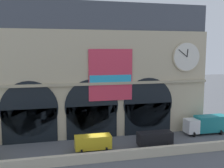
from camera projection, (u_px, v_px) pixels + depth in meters
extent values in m
plane|color=#54565B|center=(98.00, 149.00, 38.21)|extent=(200.00, 200.00, 0.00)
cube|color=beige|center=(103.00, 157.00, 33.93)|extent=(90.00, 0.70, 1.28)
cube|color=#BCAD8C|center=(89.00, 83.00, 44.64)|extent=(40.63, 5.67, 17.53)
cube|color=#424751|center=(88.00, 17.00, 43.51)|extent=(40.63, 5.07, 4.53)
cube|color=black|center=(30.00, 126.00, 40.43)|extent=(8.27, 0.20, 5.37)
cylinder|color=black|center=(29.00, 109.00, 40.08)|extent=(8.71, 0.20, 8.71)
cube|color=black|center=(92.00, 122.00, 42.64)|extent=(8.27, 0.20, 5.37)
cylinder|color=black|center=(92.00, 106.00, 42.29)|extent=(8.71, 0.20, 8.71)
cube|color=black|center=(148.00, 119.00, 44.85)|extent=(8.27, 0.20, 5.37)
cylinder|color=black|center=(148.00, 103.00, 44.51)|extent=(8.71, 0.20, 8.71)
cylinder|color=#BCAD8C|center=(187.00, 57.00, 44.96)|extent=(5.15, 0.25, 5.15)
cylinder|color=silver|center=(187.00, 57.00, 44.84)|extent=(4.77, 0.06, 4.77)
cube|color=black|center=(188.00, 53.00, 44.72)|extent=(0.27, 0.04, 1.32)
cube|color=black|center=(183.00, 53.00, 44.50)|extent=(1.69, 0.04, 1.31)
cube|color=#D8334C|center=(111.00, 75.00, 42.25)|extent=(7.21, 0.12, 8.33)
cube|color=#26A5D8|center=(111.00, 79.00, 42.25)|extent=(6.92, 0.04, 1.32)
cube|color=tan|center=(92.00, 84.00, 41.73)|extent=(40.63, 0.50, 0.44)
cube|color=gold|center=(93.00, 142.00, 37.57)|extent=(5.20, 2.00, 1.86)
cylinder|color=black|center=(82.00, 152.00, 36.41)|extent=(0.28, 0.68, 0.68)
cylinder|color=black|center=(80.00, 147.00, 38.15)|extent=(0.28, 0.68, 0.68)
cylinder|color=black|center=(106.00, 149.00, 37.22)|extent=(0.28, 0.68, 0.68)
cylinder|color=black|center=(104.00, 145.00, 38.96)|extent=(0.28, 0.68, 0.68)
cube|color=black|center=(155.00, 138.00, 39.22)|extent=(5.20, 2.00, 1.86)
cylinder|color=black|center=(146.00, 147.00, 38.07)|extent=(0.28, 0.68, 0.68)
cylinder|color=black|center=(141.00, 143.00, 39.81)|extent=(0.28, 0.68, 0.68)
cylinder|color=black|center=(168.00, 145.00, 38.88)|extent=(0.28, 0.68, 0.68)
cylinder|color=black|center=(163.00, 141.00, 40.61)|extent=(0.28, 0.68, 0.68)
cube|color=white|center=(191.00, 126.00, 44.43)|extent=(2.00, 2.30, 2.30)
cube|color=#19727A|center=(211.00, 123.00, 45.26)|extent=(5.50, 2.30, 2.70)
cylinder|color=black|center=(194.00, 134.00, 43.55)|extent=(0.28, 0.84, 0.84)
cylinder|color=black|center=(187.00, 131.00, 45.55)|extent=(0.28, 0.84, 0.84)
cylinder|color=black|center=(221.00, 132.00, 44.72)|extent=(0.28, 0.84, 0.84)
cylinder|color=black|center=(213.00, 129.00, 46.72)|extent=(0.28, 0.84, 0.84)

